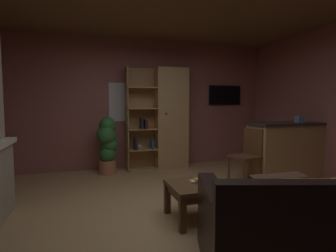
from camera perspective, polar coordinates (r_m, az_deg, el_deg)
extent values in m
cube|color=tan|center=(3.35, 2.13, -18.93)|extent=(5.87, 5.39, 0.02)
cube|color=#9E5B56|center=(5.72, -6.91, 4.73)|extent=(5.99, 0.06, 2.69)
cube|color=white|center=(5.65, -9.43, 5.05)|extent=(0.60, 0.01, 0.79)
cube|color=tan|center=(5.62, 0.65, 1.65)|extent=(0.66, 0.38, 2.08)
cube|color=tan|center=(5.64, -6.06, 1.63)|extent=(0.61, 0.02, 2.08)
cube|color=tan|center=(5.41, -8.75, 1.48)|extent=(0.02, 0.38, 2.08)
sphere|color=black|center=(5.37, -0.35, 2.62)|extent=(0.04, 0.04, 0.04)
cube|color=tan|center=(5.61, -5.61, -9.01)|extent=(0.61, 0.38, 0.02)
cube|color=tan|center=(5.53, -5.64, -4.92)|extent=(0.61, 0.38, 0.02)
cube|color=tan|center=(5.48, -5.68, -0.63)|extent=(0.61, 0.38, 0.02)
cube|color=tan|center=(5.46, -5.71, 3.72)|extent=(0.61, 0.38, 0.02)
cube|color=tan|center=(5.47, -5.75, 8.08)|extent=(0.61, 0.38, 0.02)
cube|color=#2D4C8C|center=(5.50, -3.44, -3.94)|extent=(0.04, 0.23, 0.17)
cube|color=black|center=(5.43, -4.90, 0.43)|extent=(0.05, 0.23, 0.19)
cube|color=black|center=(5.43, -6.98, -3.81)|extent=(0.04, 0.23, 0.22)
cube|color=black|center=(5.41, -5.68, 0.55)|extent=(0.04, 0.23, 0.21)
cube|color=#B22D2D|center=(5.44, -4.53, 0.38)|extent=(0.03, 0.23, 0.18)
sphere|color=beige|center=(5.51, -6.10, -4.43)|extent=(0.10, 0.10, 0.10)
cube|color=tan|center=(5.29, 24.72, -4.96)|extent=(1.51, 0.55, 0.98)
cube|color=#2D2826|center=(5.24, 24.90, 0.53)|extent=(1.57, 0.61, 0.04)
cube|color=#598CBF|center=(5.23, 26.22, 1.30)|extent=(0.13, 0.13, 0.11)
cube|color=black|center=(2.58, 26.89, -21.53)|extent=(1.80, 1.38, 0.42)
cube|color=black|center=(2.32, 9.70, -20.81)|extent=(0.42, 0.95, 0.67)
cube|color=olive|center=(2.32, 27.74, -14.94)|extent=(0.40, 0.26, 0.40)
cube|color=#C67F33|center=(2.33, 32.18, -15.66)|extent=(0.38, 0.17, 0.36)
cube|color=tan|center=(2.60, 31.34, -13.56)|extent=(0.41, 0.18, 0.35)
cube|color=brown|center=(2.40, 22.22, -14.43)|extent=(0.47, 0.19, 0.42)
cube|color=brown|center=(3.17, 5.93, -12.56)|extent=(0.60, 0.62, 0.05)
cube|color=brown|center=(3.19, 5.92, -13.67)|extent=(0.54, 0.56, 0.08)
cube|color=brown|center=(2.92, 3.08, -18.47)|extent=(0.07, 0.07, 0.37)
cube|color=brown|center=(3.13, 12.55, -16.97)|extent=(0.07, 0.07, 0.37)
cube|color=brown|center=(3.39, -0.17, -15.09)|extent=(0.07, 0.07, 0.37)
cube|color=brown|center=(3.57, 8.14, -14.11)|extent=(0.07, 0.07, 0.37)
cube|color=beige|center=(3.20, 5.88, -11.69)|extent=(0.13, 0.11, 0.03)
cube|color=gold|center=(3.20, 6.58, -11.25)|extent=(0.11, 0.10, 0.02)
cube|color=brown|center=(4.65, 15.99, -6.34)|extent=(0.50, 0.50, 0.04)
cube|color=brown|center=(4.75, 17.67, -3.22)|extent=(0.12, 0.40, 0.44)
cylinder|color=brown|center=(4.70, 12.79, -9.02)|extent=(0.04, 0.04, 0.46)
cylinder|color=brown|center=(4.45, 15.94, -9.87)|extent=(0.04, 0.04, 0.46)
cylinder|color=brown|center=(4.94, 15.91, -8.41)|extent=(0.04, 0.04, 0.46)
cylinder|color=brown|center=(4.71, 19.07, -9.15)|extent=(0.04, 0.04, 0.46)
cylinder|color=#B77051|center=(5.35, -12.73, -8.50)|extent=(0.33, 0.33, 0.25)
sphere|color=#2D6B33|center=(5.30, -12.74, -5.80)|extent=(0.32, 0.32, 0.32)
sphere|color=#2D6B33|center=(5.29, -12.41, -3.87)|extent=(0.33, 0.33, 0.33)
sphere|color=#2D6B33|center=(5.20, -12.99, -1.86)|extent=(0.36, 0.36, 0.36)
sphere|color=#2D6B33|center=(5.24, -12.79, 0.17)|extent=(0.32, 0.32, 0.32)
cube|color=black|center=(6.37, 11.99, 6.43)|extent=(0.79, 0.05, 0.44)
cube|color=black|center=(6.35, 12.11, 6.43)|extent=(0.75, 0.01, 0.40)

